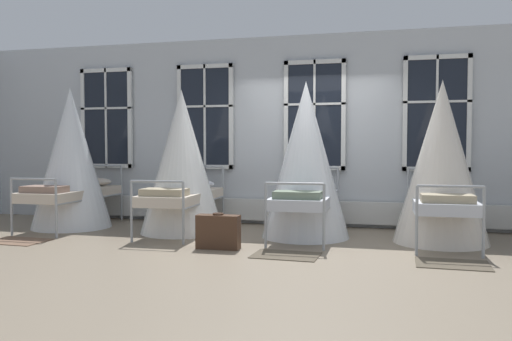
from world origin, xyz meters
name	(u,v)px	position (x,y,z in m)	size (l,w,h in m)	color
ground	(301,240)	(0.00, 0.00, 0.00)	(22.96, 22.96, 0.00)	gray
back_wall_with_windows	(315,131)	(0.00, 1.44, 1.59)	(12.48, 0.10, 3.18)	silver
window_bank	(314,163)	(0.00, 1.32, 1.05)	(8.66, 0.10, 2.68)	black
cot_first	(71,160)	(-3.84, 0.24, 1.10)	(1.28, 1.94, 2.28)	#9EA3A8
cot_second	(182,164)	(-1.89, 0.21, 1.06)	(1.28, 1.96, 2.20)	#9EA3A8
cot_third	(306,162)	(0.02, 0.27, 1.10)	(1.28, 1.95, 2.27)	#9EA3A8
cot_fourth	(441,165)	(1.90, 0.27, 1.08)	(1.28, 1.96, 2.23)	#9EA3A8
rug_first	(17,241)	(-3.82, -1.10, 0.01)	(0.80, 0.56, 0.01)	brown
rug_third	(286,255)	(0.00, -1.10, 0.01)	(0.80, 0.56, 0.01)	brown
rug_fourth	(453,264)	(1.91, -1.10, 0.01)	(0.80, 0.56, 0.01)	brown
suitcase_dark	(218,232)	(-0.93, -0.89, 0.22)	(0.56, 0.22, 0.47)	#472D1E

